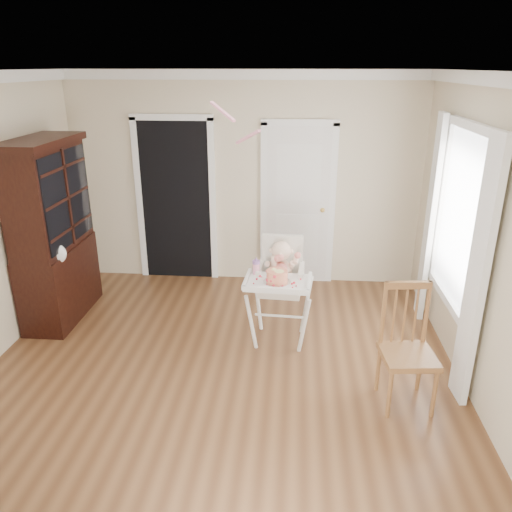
# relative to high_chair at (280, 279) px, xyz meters

# --- Properties ---
(floor) EXTENTS (5.00, 5.00, 0.00)m
(floor) POSITION_rel_high_chair_xyz_m (-0.54, -0.86, -0.70)
(floor) COLOR #54331C
(floor) RESTS_ON ground
(ceiling) EXTENTS (5.00, 5.00, 0.00)m
(ceiling) POSITION_rel_high_chair_xyz_m (-0.54, -0.86, 2.00)
(ceiling) COLOR white
(ceiling) RESTS_ON wall_back
(wall_back) EXTENTS (4.50, 0.00, 4.50)m
(wall_back) POSITION_rel_high_chair_xyz_m (-0.54, 1.64, 0.65)
(wall_back) COLOR beige
(wall_back) RESTS_ON floor
(wall_right) EXTENTS (0.00, 5.00, 5.00)m
(wall_right) POSITION_rel_high_chair_xyz_m (1.71, -0.86, 0.65)
(wall_right) COLOR beige
(wall_right) RESTS_ON floor
(crown_molding) EXTENTS (4.50, 5.00, 0.12)m
(crown_molding) POSITION_rel_high_chair_xyz_m (-0.54, -0.86, 1.94)
(crown_molding) COLOR white
(crown_molding) RESTS_ON ceiling
(doorway) EXTENTS (1.06, 0.05, 2.22)m
(doorway) POSITION_rel_high_chair_xyz_m (-1.44, 1.63, 0.41)
(doorway) COLOR black
(doorway) RESTS_ON wall_back
(closet_door) EXTENTS (0.96, 0.09, 2.13)m
(closet_door) POSITION_rel_high_chair_xyz_m (0.16, 1.62, 0.32)
(closet_door) COLOR white
(closet_door) RESTS_ON wall_back
(window_right) EXTENTS (0.13, 1.84, 2.30)m
(window_right) POSITION_rel_high_chair_xyz_m (1.64, -0.06, 0.58)
(window_right) COLOR white
(window_right) RESTS_ON wall_right
(high_chair) EXTENTS (0.70, 0.84, 1.14)m
(high_chair) POSITION_rel_high_chair_xyz_m (0.00, 0.00, 0.00)
(high_chair) COLOR white
(high_chair) RESTS_ON floor
(baby) EXTENTS (0.32, 0.24, 0.47)m
(baby) POSITION_rel_high_chair_xyz_m (0.00, 0.03, 0.15)
(baby) COLOR beige
(baby) RESTS_ON high_chair
(cake) EXTENTS (0.26, 0.26, 0.12)m
(cake) POSITION_rel_high_chair_xyz_m (-0.02, -0.28, 0.15)
(cake) COLOR silver
(cake) RESTS_ON high_chair
(sippy_cup) EXTENTS (0.08, 0.08, 0.18)m
(sippy_cup) POSITION_rel_high_chair_xyz_m (-0.24, -0.09, 0.17)
(sippy_cup) COLOR pink
(sippy_cup) RESTS_ON high_chair
(china_cabinet) EXTENTS (0.54, 1.21, 2.04)m
(china_cabinet) POSITION_rel_high_chair_xyz_m (-2.53, 0.36, 0.32)
(china_cabinet) COLOR black
(china_cabinet) RESTS_ON floor
(dining_chair) EXTENTS (0.48, 0.48, 1.06)m
(dining_chair) POSITION_rel_high_chair_xyz_m (1.11, -0.94, -0.21)
(dining_chair) COLOR brown
(dining_chair) RESTS_ON floor
(streamer) EXTENTS (0.29, 0.43, 0.15)m
(streamer) POSITION_rel_high_chair_xyz_m (-0.55, -0.02, 1.65)
(streamer) COLOR pink
(streamer) RESTS_ON ceiling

